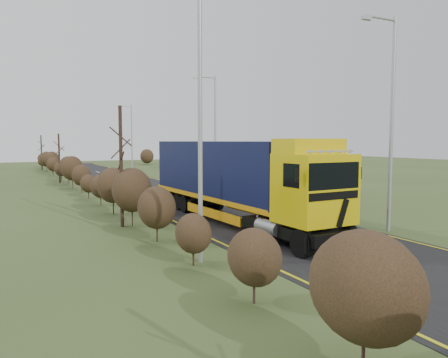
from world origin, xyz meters
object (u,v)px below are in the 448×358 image
streetlight_near (390,115)px  speed_sign (243,177)px  lorry (236,176)px  car_red_hatchback (231,184)px  car_blue_sedan (198,176)px

streetlight_near → speed_sign: streetlight_near is taller
lorry → speed_sign: lorry is taller
lorry → car_red_hatchback: lorry is taller
car_red_hatchback → lorry: bearing=77.3°
lorry → car_blue_sedan: bearing=68.9°
car_blue_sedan → lorry: bearing=91.0°
streetlight_near → lorry: bearing=136.4°
car_blue_sedan → streetlight_near: 26.80m
car_red_hatchback → streetlight_near: streetlight_near is taller
car_blue_sedan → streetlight_near: bearing=105.9°
speed_sign → streetlight_near: bearing=-92.7°
car_red_hatchback → car_blue_sedan: (0.90, 9.04, -0.00)m
car_blue_sedan → streetlight_near: size_ratio=0.42×
car_blue_sedan → streetlight_near: (-1.68, -26.30, 4.85)m
car_red_hatchback → streetlight_near: 17.95m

